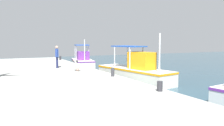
% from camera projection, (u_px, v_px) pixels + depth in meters
% --- Properties ---
extents(quay_pier, '(36.00, 10.00, 0.80)m').
position_uv_depth(quay_pier, '(33.00, 94.00, 10.53)').
color(quay_pier, '#9E9E99').
rests_on(quay_pier, ground).
extents(fishing_boat_nearest, '(5.28, 2.99, 3.04)m').
position_uv_depth(fishing_boat_nearest, '(83.00, 61.00, 25.19)').
color(fishing_boat_nearest, silver).
rests_on(fishing_boat_nearest, ground).
extents(fishing_boat_second, '(6.58, 2.88, 3.36)m').
position_uv_depth(fishing_boat_second, '(135.00, 72.00, 15.75)').
color(fishing_boat_second, silver).
rests_on(fishing_boat_second, ground).
extents(pelican, '(0.97, 0.50, 0.82)m').
position_uv_depth(pelican, '(77.00, 65.00, 15.34)').
color(pelican, tan).
rests_on(pelican, quay_pier).
extents(fisherman_standing, '(0.63, 0.33, 1.71)m').
position_uv_depth(fisherman_standing, '(57.00, 56.00, 17.21)').
color(fisherman_standing, '#1E234C').
rests_on(fisherman_standing, quay_pier).
extents(mooring_bollard_nearest, '(0.23, 0.23, 0.43)m').
position_uv_depth(mooring_bollard_nearest, '(60.00, 58.00, 24.56)').
color(mooring_bollard_nearest, '#333338').
rests_on(mooring_bollard_nearest, quay_pier).
extents(mooring_bollard_second, '(0.22, 0.22, 0.41)m').
position_uv_depth(mooring_bollard_second, '(77.00, 63.00, 19.28)').
color(mooring_bollard_second, '#333338').
rests_on(mooring_bollard_second, quay_pier).
extents(mooring_bollard_third, '(0.21, 0.21, 0.51)m').
position_uv_depth(mooring_bollard_third, '(113.00, 72.00, 13.09)').
color(mooring_bollard_third, '#333338').
rests_on(mooring_bollard_third, quay_pier).
extents(mooring_bollard_fourth, '(0.23, 0.23, 0.42)m').
position_uv_depth(mooring_bollard_fourth, '(160.00, 86.00, 9.23)').
color(mooring_bollard_fourth, '#333338').
rests_on(mooring_bollard_fourth, quay_pier).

